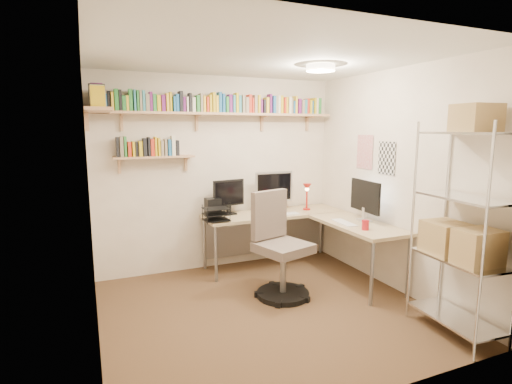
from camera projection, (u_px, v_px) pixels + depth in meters
ground at (267, 310)px, 4.09m from camera, size 3.20×3.20×0.00m
room_shell at (268, 159)px, 3.85m from camera, size 3.24×3.04×2.52m
wall_shelves at (189, 112)px, 4.78m from camera, size 3.12×1.09×0.80m
corner_desk at (286, 217)px, 5.10m from camera, size 1.95×1.86×1.27m
office_chair at (279, 253)px, 4.39m from camera, size 0.64×0.65×1.16m
wire_rack at (463, 216)px, 3.45m from camera, size 0.47×0.85×2.04m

